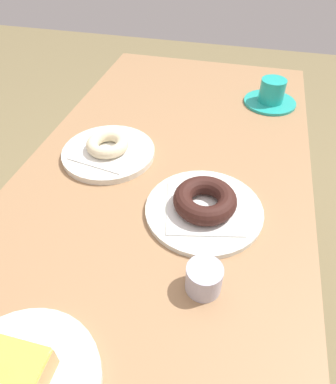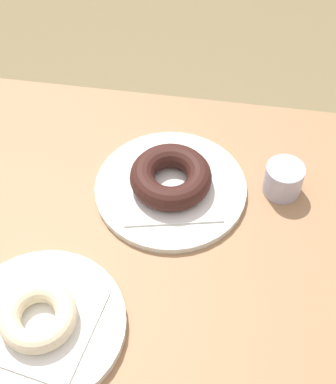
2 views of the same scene
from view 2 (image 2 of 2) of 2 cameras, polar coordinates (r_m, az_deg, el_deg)
table at (r=0.90m, az=-7.29°, el=-7.56°), size 1.27×0.65×0.78m
plate_chocolate_ring at (r=0.88m, az=0.27°, el=0.37°), size 0.23×0.23×0.01m
napkin_chocolate_ring at (r=0.87m, az=0.27°, el=0.66°), size 0.17×0.17×0.00m
donut_chocolate_ring at (r=0.86m, az=0.28°, el=1.53°), size 0.12×0.12×0.04m
plate_sugar_ring at (r=0.77m, az=-12.52°, el=-12.86°), size 0.22×0.22×0.02m
napkin_sugar_ring at (r=0.76m, az=-12.64°, el=-12.56°), size 0.16×0.16×0.00m
donut_sugar_ring at (r=0.75m, az=-12.84°, el=-12.03°), size 0.10×0.10×0.03m
sugar_jar at (r=0.88m, az=11.45°, el=1.25°), size 0.06×0.06×0.05m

